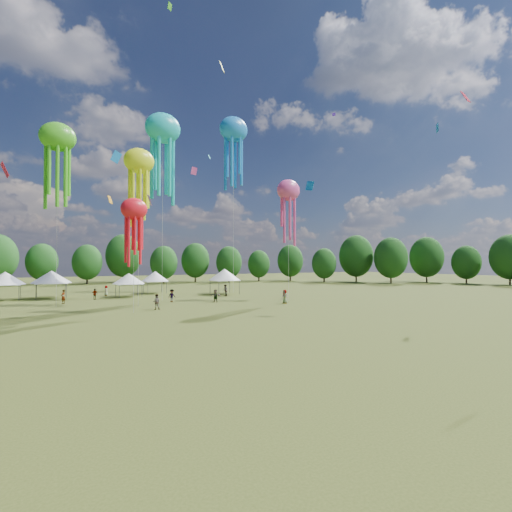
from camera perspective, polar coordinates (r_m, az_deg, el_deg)
ground at (r=16.18m, az=31.16°, el=-20.91°), size 300.00×300.00×0.00m
spectator_near at (r=44.73m, az=-15.28°, el=-6.93°), size 1.03×0.90×1.80m
spectators_far at (r=54.93m, az=-11.40°, el=-5.84°), size 26.95×24.88×1.92m
festival_tents at (r=64.00m, az=-20.85°, el=-3.05°), size 37.94×12.70×4.43m
show_kites at (r=58.02m, az=-11.02°, el=14.94°), size 33.35×21.27×32.32m
small_kites at (r=58.18m, az=-17.43°, el=25.10°), size 72.50×58.32×44.96m
treeline at (r=70.62m, az=-21.96°, el=-0.12°), size 201.57×95.24×13.43m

